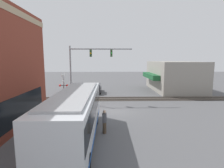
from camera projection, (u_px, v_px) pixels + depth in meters
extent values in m
plane|color=#565659|center=(114.00, 112.00, 18.61)|extent=(120.00, 120.00, 0.00)
cube|color=black|center=(1.00, 119.00, 11.29)|extent=(13.39, 0.12, 2.20)
cube|color=gray|center=(174.00, 76.00, 31.29)|extent=(11.66, 7.31, 5.13)
cube|color=#19592D|center=(151.00, 76.00, 31.20)|extent=(8.16, 1.20, 0.80)
cube|color=silver|center=(76.00, 114.00, 11.71)|extent=(10.48, 2.55, 2.87)
cube|color=black|center=(76.00, 108.00, 11.65)|extent=(10.27, 2.59, 1.21)
cube|color=#194CA5|center=(76.00, 132.00, 11.88)|extent=(10.27, 2.58, 0.24)
cube|color=#A5A8AA|center=(75.00, 92.00, 11.50)|extent=(8.91, 2.17, 0.12)
cylinder|color=black|center=(83.00, 119.00, 14.91)|extent=(1.00, 2.57, 1.00)
cylinder|color=black|center=(64.00, 163.00, 8.49)|extent=(1.00, 2.57, 1.00)
cylinder|color=gray|center=(71.00, 74.00, 22.83)|extent=(0.20, 0.20, 7.25)
cylinder|color=gray|center=(101.00, 49.00, 22.45)|extent=(0.16, 7.99, 0.16)
cube|color=#284723|center=(91.00, 53.00, 22.50)|extent=(0.30, 0.27, 0.90)
sphere|color=yellow|center=(91.00, 53.00, 22.34)|extent=(0.20, 0.20, 0.20)
cube|color=#284723|center=(111.00, 53.00, 22.56)|extent=(0.30, 0.27, 0.90)
sphere|color=green|center=(111.00, 53.00, 22.39)|extent=(0.20, 0.20, 0.20)
cylinder|color=gray|center=(64.00, 89.00, 21.82)|extent=(0.14, 0.14, 3.60)
cube|color=white|center=(63.00, 79.00, 21.64)|extent=(1.41, 0.06, 1.41)
cube|color=white|center=(63.00, 79.00, 21.64)|extent=(1.41, 0.06, 1.41)
cylinder|color=#38383A|center=(64.00, 85.00, 21.75)|extent=(0.08, 0.90, 0.08)
sphere|color=red|center=(67.00, 85.00, 21.71)|extent=(0.28, 0.28, 0.28)
sphere|color=red|center=(60.00, 85.00, 21.69)|extent=(0.28, 0.28, 0.28)
cube|color=#332D28|center=(113.00, 99.00, 24.55)|extent=(2.60, 60.00, 0.03)
cube|color=#6B6056|center=(113.00, 100.00, 23.83)|extent=(0.07, 60.00, 0.15)
cube|color=#6B6056|center=(113.00, 97.00, 25.25)|extent=(0.07, 60.00, 0.15)
cube|color=black|center=(95.00, 89.00, 29.21)|extent=(4.83, 1.80, 0.55)
cube|color=black|center=(95.00, 86.00, 28.88)|extent=(2.66, 1.62, 0.66)
cylinder|color=black|center=(96.00, 89.00, 30.72)|extent=(0.64, 1.82, 0.64)
cylinder|color=black|center=(95.00, 92.00, 27.75)|extent=(0.64, 1.82, 0.64)
cylinder|color=#473828|center=(104.00, 128.00, 13.09)|extent=(0.28, 0.28, 0.85)
cylinder|color=#4C4C51|center=(104.00, 118.00, 12.99)|extent=(0.34, 0.34, 0.71)
sphere|color=tan|center=(104.00, 112.00, 12.92)|extent=(0.23, 0.23, 0.23)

